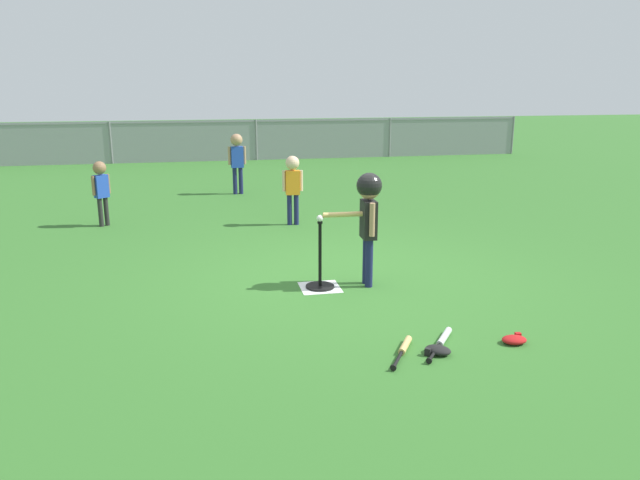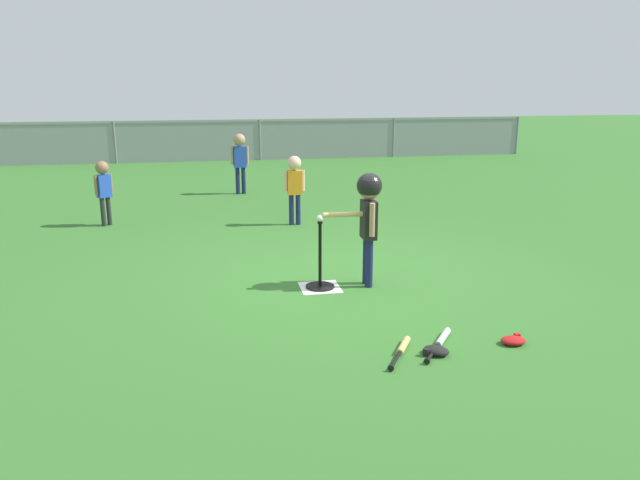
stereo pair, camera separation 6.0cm
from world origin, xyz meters
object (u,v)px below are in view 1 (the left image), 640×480
object	(u,v)px
fielder_deep_center	(101,185)
spare_bat_silver	(442,340)
fielder_deep_left	(237,156)
spare_bat_wood	(404,348)
glove_by_plate	(438,350)
batting_tee	(320,277)
batter_child	(368,206)
baseball_on_tee	(320,218)
fielder_near_right	(293,181)
glove_near_bats	(514,340)

from	to	relation	value
fielder_deep_center	spare_bat_silver	size ratio (longest dim) A/B	1.70
fielder_deep_center	fielder_deep_left	bearing A→B (deg)	46.62
spare_bat_silver	spare_bat_wood	world-z (taller)	same
glove_by_plate	spare_bat_silver	bearing A→B (deg)	58.26
batting_tee	spare_bat_wood	size ratio (longest dim) A/B	1.37
batting_tee	fielder_deep_center	distance (m)	4.56
glove_by_plate	batter_child	bearing A→B (deg)	93.35
batting_tee	spare_bat_silver	distance (m)	1.84
spare_bat_silver	glove_by_plate	xyz separation A→B (m)	(-0.12, -0.20, 0.01)
baseball_on_tee	fielder_near_right	xyz separation A→B (m)	(0.17, 3.08, -0.09)
fielder_deep_center	glove_by_plate	xyz separation A→B (m)	(3.43, -5.44, -0.63)
glove_near_bats	fielder_deep_left	bearing A→B (deg)	103.71
fielder_deep_center	fielder_deep_left	distance (m)	3.31
batting_tee	glove_by_plate	size ratio (longest dim) A/B	2.78
fielder_deep_left	glove_near_bats	distance (m)	8.04
fielder_near_right	fielder_deep_center	distance (m)	2.99
batting_tee	fielder_deep_left	world-z (taller)	fielder_deep_left
batter_child	spare_bat_silver	bearing A→B (deg)	-82.07
batting_tee	spare_bat_wood	xyz separation A→B (m)	(0.38, -1.76, -0.10)
fielder_deep_center	glove_by_plate	bearing A→B (deg)	-57.81
baseball_on_tee	glove_by_plate	bearing A→B (deg)	-70.90
fielder_near_right	fielder_deep_left	xyz separation A→B (m)	(-0.68, 2.90, 0.07)
spare_bat_wood	fielder_near_right	bearing A→B (deg)	92.44
batting_tee	fielder_deep_left	xyz separation A→B (m)	(-0.51, 5.98, 0.65)
fielder_deep_center	spare_bat_wood	distance (m)	6.24
batting_tee	fielder_deep_center	size ratio (longest dim) A/B	0.74
spare_bat_wood	glove_near_bats	bearing A→B (deg)	-1.65
batting_tee	baseball_on_tee	bearing A→B (deg)	0.00
spare_bat_silver	glove_by_plate	size ratio (longest dim) A/B	2.22
fielder_near_right	glove_by_plate	size ratio (longest dim) A/B	4.05
fielder_deep_center	glove_near_bats	bearing A→B (deg)	-52.17
batting_tee	spare_bat_silver	size ratio (longest dim) A/B	1.25
spare_bat_silver	glove_near_bats	distance (m)	0.63
fielder_deep_center	fielder_deep_left	xyz separation A→B (m)	(2.27, 2.41, 0.12)
fielder_deep_left	glove_by_plate	size ratio (longest dim) A/B	4.46
spare_bat_wood	batting_tee	bearing A→B (deg)	102.11
batter_child	fielder_deep_center	size ratio (longest dim) A/B	1.24
baseball_on_tee	fielder_near_right	world-z (taller)	fielder_near_right
batting_tee	fielder_deep_center	xyz separation A→B (m)	(-2.78, 3.58, 0.53)
batting_tee	glove_near_bats	distance (m)	2.27
spare_bat_wood	spare_bat_silver	bearing A→B (deg)	13.85
baseball_on_tee	spare_bat_wood	bearing A→B (deg)	-77.89
fielder_near_right	glove_by_plate	bearing A→B (deg)	-84.53
spare_bat_silver	spare_bat_wood	size ratio (longest dim) A/B	1.10
glove_by_plate	baseball_on_tee	bearing A→B (deg)	109.10
fielder_near_right	spare_bat_silver	world-z (taller)	fielder_near_right
fielder_near_right	fielder_deep_center	size ratio (longest dim) A/B	1.07
glove_near_bats	baseball_on_tee	bearing A→B (deg)	127.81
fielder_deep_center	glove_by_plate	size ratio (longest dim) A/B	3.78
baseball_on_tee	fielder_deep_left	distance (m)	6.01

